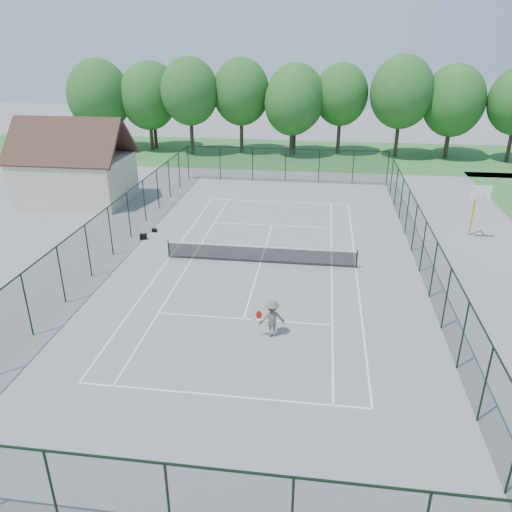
# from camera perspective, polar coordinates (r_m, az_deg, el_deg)

# --- Properties ---
(ground) EXTENTS (140.00, 140.00, 0.00)m
(ground) POSITION_cam_1_polar(r_m,az_deg,el_deg) (29.11, 0.52, -0.77)
(ground) COLOR gray
(ground) RESTS_ON ground
(grass_far) EXTENTS (80.00, 16.00, 0.01)m
(grass_far) POSITION_cam_1_polar(r_m,az_deg,el_deg) (57.66, 4.31, 11.58)
(grass_far) COLOR #397D35
(grass_far) RESTS_ON ground
(court_lines) EXTENTS (11.05, 23.85, 0.01)m
(court_lines) POSITION_cam_1_polar(r_m,az_deg,el_deg) (29.10, 0.52, -0.77)
(court_lines) COLOR white
(court_lines) RESTS_ON ground
(tennis_net) EXTENTS (11.08, 0.08, 1.10)m
(tennis_net) POSITION_cam_1_polar(r_m,az_deg,el_deg) (28.87, 0.53, 0.27)
(tennis_net) COLOR black
(tennis_net) RESTS_ON ground
(fence_enclosure) EXTENTS (18.05, 36.05, 3.02)m
(fence_enclosure) POSITION_cam_1_polar(r_m,az_deg,el_deg) (28.49, 0.53, 2.08)
(fence_enclosure) COLOR #193220
(fence_enclosure) RESTS_ON ground
(utility_building) EXTENTS (8.60, 6.27, 6.63)m
(utility_building) POSITION_cam_1_polar(r_m,az_deg,el_deg) (42.04, -20.15, 10.01)
(utility_building) COLOR beige
(utility_building) RESTS_ON ground
(tree_line_far) EXTENTS (39.40, 6.40, 9.70)m
(tree_line_far) POSITION_cam_1_polar(r_m,az_deg,el_deg) (56.71, 4.51, 17.50)
(tree_line_far) COLOR #3B2C1F
(tree_line_far) RESTS_ON ground
(basketball_goal) EXTENTS (1.20, 1.43, 3.65)m
(basketball_goal) POSITION_cam_1_polar(r_m,az_deg,el_deg) (34.86, 24.01, 5.84)
(basketball_goal) COLOR #CAAF00
(basketball_goal) RESTS_ON ground
(sports_bag_a) EXTENTS (0.51, 0.40, 0.36)m
(sports_bag_a) POSITION_cam_1_polar(r_m,az_deg,el_deg) (33.26, -12.75, 2.17)
(sports_bag_a) COLOR black
(sports_bag_a) RESTS_ON ground
(sports_bag_b) EXTENTS (0.33, 0.21, 0.25)m
(sports_bag_b) POSITION_cam_1_polar(r_m,az_deg,el_deg) (34.38, -11.53, 2.89)
(sports_bag_b) COLOR black
(sports_bag_b) RESTS_ON ground
(tennis_player) EXTENTS (2.24, 0.94, 1.74)m
(tennis_player) POSITION_cam_1_polar(r_m,az_deg,el_deg) (21.84, 1.84, -7.13)
(tennis_player) COLOR #5C6448
(tennis_player) RESTS_ON ground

